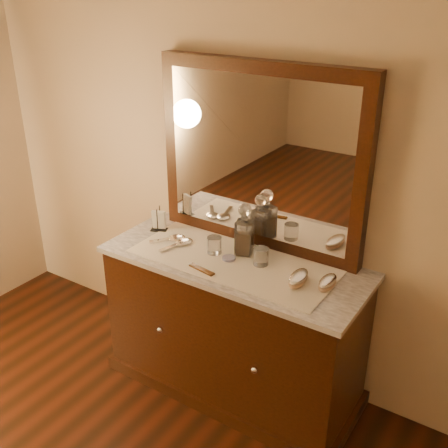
{
  "coord_description": "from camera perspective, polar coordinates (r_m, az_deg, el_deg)",
  "views": [
    {
      "loc": [
        1.31,
        -0.16,
        2.23
      ],
      "look_at": [
        0.0,
        1.85,
        1.1
      ],
      "focal_mm": 42.93,
      "sensor_mm": 36.0,
      "label": 1
    }
  ],
  "objects": [
    {
      "name": "knob_left",
      "position": [
        3.02,
        -6.83,
        -11.13
      ],
      "size": [
        0.04,
        0.04,
        0.04
      ],
      "primitive_type": "sphere",
      "color": "silver",
      "rests_on": "dresser_cabinet"
    },
    {
      "name": "mirror_glass",
      "position": [
        2.81,
        3.48,
        6.88
      ],
      "size": [
        1.06,
        0.01,
        0.86
      ],
      "primitive_type": "cube",
      "color": "white",
      "rests_on": "marble_top"
    },
    {
      "name": "pin_dish",
      "position": [
        2.84,
        0.52,
        -3.66
      ],
      "size": [
        0.09,
        0.09,
        0.01
      ],
      "primitive_type": "cylinder",
      "rotation": [
        0.0,
        0.0,
        -0.27
      ],
      "color": "silver",
      "rests_on": "lace_runner"
    },
    {
      "name": "decanter_left",
      "position": [
        2.89,
        2.18,
        -0.97
      ],
      "size": [
        0.09,
        0.09,
        0.27
      ],
      "color": "brown",
      "rests_on": "lace_runner"
    },
    {
      "name": "brush_far",
      "position": [
        2.65,
        10.97,
        -6.13
      ],
      "size": [
        0.08,
        0.16,
        0.04
      ],
      "color": "tan",
      "rests_on": "lace_runner"
    },
    {
      "name": "tumblers",
      "position": [
        2.83,
        1.41,
        -2.85
      ],
      "size": [
        0.35,
        0.11,
        0.09
      ],
      "color": "white",
      "rests_on": "lace_runner"
    },
    {
      "name": "decanter_right",
      "position": [
        2.85,
        2.19,
        -1.14
      ],
      "size": [
        0.11,
        0.11,
        0.29
      ],
      "color": "brown",
      "rests_on": "lace_runner"
    },
    {
      "name": "hand_mirror_outer",
      "position": [
        3.06,
        -5.42,
        -1.5
      ],
      "size": [
        0.16,
        0.2,
        0.02
      ],
      "color": "silver",
      "rests_on": "lace_runner"
    },
    {
      "name": "napkin_rack",
      "position": [
        3.17,
        -6.96,
        0.31
      ],
      "size": [
        0.11,
        0.09,
        0.14
      ],
      "color": "black",
      "rests_on": "marble_top"
    },
    {
      "name": "dresser_plinth",
      "position": [
        3.32,
        0.98,
        -16.15
      ],
      "size": [
        1.46,
        0.59,
        0.08
      ],
      "primitive_type": "cube",
      "color": "black",
      "rests_on": "floor"
    },
    {
      "name": "lace_runner",
      "position": [
        2.83,
        0.89,
        -3.96
      ],
      "size": [
        1.1,
        0.45,
        0.0
      ],
      "primitive_type": "cube",
      "color": "white",
      "rests_on": "marble_top"
    },
    {
      "name": "mirror_frame",
      "position": [
        2.84,
        3.83,
        7.06
      ],
      "size": [
        1.2,
        0.08,
        1.0
      ],
      "primitive_type": "cube",
      "color": "black",
      "rests_on": "marble_top"
    },
    {
      "name": "marble_top",
      "position": [
        2.86,
        1.1,
        -4.1
      ],
      "size": [
        1.44,
        0.59,
        0.03
      ],
      "primitive_type": "cube",
      "color": "white",
      "rests_on": "dresser_cabinet"
    },
    {
      "name": "brush_near",
      "position": [
        2.65,
        7.91,
        -5.75
      ],
      "size": [
        0.09,
        0.18,
        0.05
      ],
      "color": "tan",
      "rests_on": "lace_runner"
    },
    {
      "name": "hand_mirror_inner",
      "position": [
        3.0,
        -4.59,
        -2.0
      ],
      "size": [
        0.11,
        0.23,
        0.02
      ],
      "color": "silver",
      "rests_on": "lace_runner"
    },
    {
      "name": "dresser_cabinet",
      "position": [
        3.09,
        1.03,
        -10.99
      ],
      "size": [
        1.4,
        0.55,
        0.82
      ],
      "primitive_type": "cube",
      "color": "black",
      "rests_on": "floor"
    },
    {
      "name": "knob_right",
      "position": [
        2.75,
        3.25,
        -15.25
      ],
      "size": [
        0.04,
        0.04,
        0.04
      ],
      "primitive_type": "sphere",
      "color": "silver",
      "rests_on": "dresser_cabinet"
    },
    {
      "name": "comb",
      "position": [
        2.75,
        -2.4,
        -4.86
      ],
      "size": [
        0.16,
        0.06,
        0.01
      ],
      "primitive_type": "cube",
      "rotation": [
        0.0,
        0.0,
        -0.17
      ],
      "color": "#653211",
      "rests_on": "lace_runner"
    }
  ]
}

